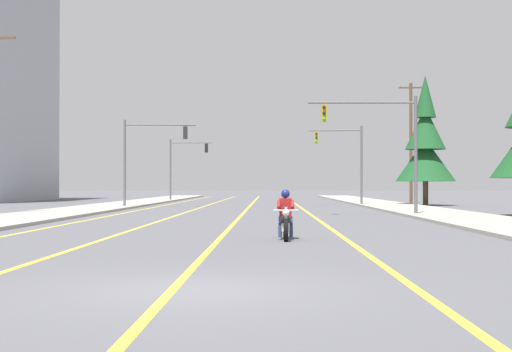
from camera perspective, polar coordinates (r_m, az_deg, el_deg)
ground_plane at (r=11.51m, az=-5.24°, el=-8.62°), size 400.00×400.00×0.00m
lane_stripe_center at (r=56.37m, az=-0.48°, el=-2.31°), size 0.16×100.00×0.01m
lane_stripe_left at (r=56.56m, az=-3.90°, el=-2.31°), size 0.16×100.00×0.01m
lane_stripe_right at (r=56.39m, az=3.29°, el=-2.31°), size 0.16×100.00×0.01m
lane_stripe_far_left at (r=56.95m, az=-7.30°, el=-2.29°), size 0.16×100.00×0.01m
sidewalk_kerb_right at (r=52.14m, az=10.98°, el=-2.36°), size 4.40×110.00×0.14m
sidewalk_kerb_left at (r=52.62m, az=-11.61°, el=-2.34°), size 4.40×110.00×0.14m
motorcycle_with_rider at (r=21.93m, az=2.26°, el=-3.31°), size 0.70×2.19×1.46m
traffic_signal_near_right at (r=39.23m, az=9.69°, el=3.05°), size 5.67×0.43×6.20m
traffic_signal_near_left at (r=53.40m, az=-8.40°, el=2.01°), size 5.10×0.56×6.20m
traffic_signal_mid_right at (r=58.63m, az=6.88°, el=1.71°), size 4.19×0.45×6.20m
traffic_signal_mid_left at (r=75.45m, az=-5.61°, el=1.18°), size 4.36×0.46×6.20m
utility_pole_right_far at (r=64.73m, az=11.70°, el=2.62°), size 2.05×0.26×10.25m
conifer_tree_right_verge_far at (r=59.93m, az=12.76°, el=2.26°), size 4.63×4.63×10.19m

